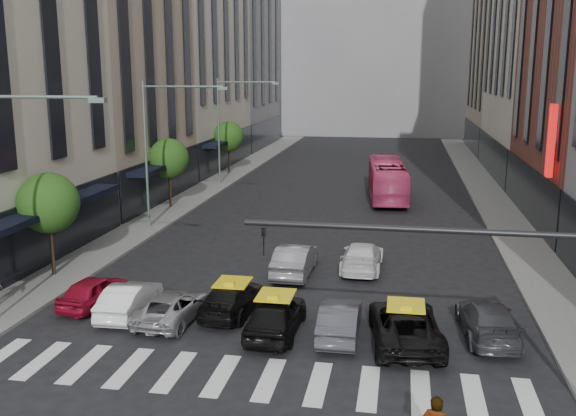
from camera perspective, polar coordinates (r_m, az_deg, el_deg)
The scene contains 27 objects.
ground at distance 20.25m, azimuth -4.33°, elevation -16.72°, with size 160.00×160.00×0.00m, color black.
sidewalk_left at distance 50.75m, azimuth -8.50°, elevation 0.95°, with size 3.00×96.00×0.15m, color slate.
sidewalk_right at distance 48.64m, azimuth 18.14°, elevation -0.01°, with size 3.00×96.00×0.15m, color slate.
building_left_b at distance 50.09m, azimuth -15.85°, elevation 14.21°, with size 8.00×16.00×24.00m, color tan.
building_left_d at distance 85.11m, azimuth -4.72°, elevation 15.57°, with size 8.00×18.00×30.00m, color gray.
building_right_d at distance 83.21m, azimuth 19.36°, elevation 14.34°, with size 8.00×18.00×28.00m, color tan.
building_far at distance 102.60m, azimuth 7.90°, elevation 16.57°, with size 30.00×10.00×36.00m, color gray.
tree_near at distance 32.29m, azimuth -20.52°, elevation 0.42°, with size 2.88×2.88×4.95m.
tree_mid at distance 46.56m, azimuth -10.55°, elevation 4.35°, with size 2.88×2.88×4.95m.
tree_far at distance 61.68m, azimuth -5.31°, elevation 6.35°, with size 2.88×2.88×4.95m.
streetlamp_near at distance 26.00m, azimuth -24.20°, elevation 2.51°, with size 5.38×0.25×9.00m.
streetlamp_mid at distance 40.11m, azimuth -11.32°, elevation 6.34°, with size 5.38×0.25×9.00m.
streetlamp_far at distance 55.26m, azimuth -5.25°, elevation 8.03°, with size 5.38×0.25×9.00m.
traffic_signal at distance 17.29m, azimuth 20.21°, elevation -6.46°, with size 10.10×0.20×6.00m.
liberty_sign at distance 38.21m, azimuth 22.36°, elevation 5.54°, with size 0.30×0.70×4.00m.
car_red at distance 28.49m, azimuth -16.83°, elevation -7.08°, with size 1.54×3.83×1.31m, color maroon.
car_white_front at distance 27.09m, azimuth -13.90°, elevation -7.86°, with size 1.43×4.09×1.35m, color white.
car_silver at distance 26.12m, azimuth -10.24°, elevation -8.64°, with size 1.97×4.27×1.19m, color #A9A8AE.
taxi_left at distance 26.58m, azimuth -4.91°, elevation -7.98°, with size 1.83×4.51×1.31m, color black.
taxi_center at distance 24.45m, azimuth -1.09°, elevation -9.49°, with size 1.80×4.48×1.53m, color black.
car_grey_mid at distance 24.35m, azimuth 4.64°, elevation -9.84°, with size 1.43×4.11×1.35m, color #3D3E44.
taxi_right at distance 24.07m, azimuth 10.38°, elevation -10.16°, with size 2.40×5.20×1.44m, color black.
car_grey_curb at distance 25.31m, azimuth 17.33°, elevation -9.49°, with size 1.90×4.67×1.36m, color #3A3C41.
car_row2_left at distance 31.31m, azimuth 0.64°, elevation -4.59°, with size 1.63×4.66×1.54m, color gray.
car_row2_right at distance 32.28m, azimuth 6.61°, elevation -4.30°, with size 1.93×4.76×1.38m, color white.
bus at distance 50.40m, azimuth 8.81°, elevation 2.53°, with size 2.55×10.89×3.03m, color #E3427A.
rider at distance 16.59m, azimuth 13.03°, elevation -17.16°, with size 0.68×0.45×1.86m, color gray.
Camera 1 is at (4.56, -17.16, 9.74)m, focal length 40.00 mm.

